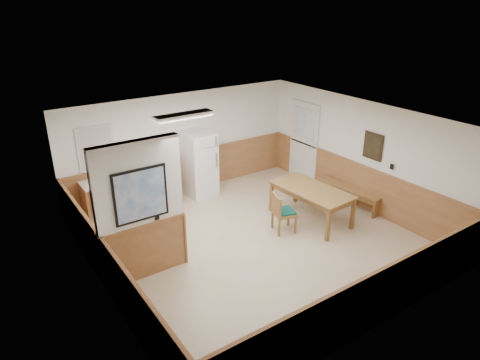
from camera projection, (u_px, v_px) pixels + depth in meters
ground at (255, 241)px, 8.67m from camera, size 6.00×6.00×0.00m
ceiling at (257, 122)px, 7.68m from camera, size 6.00×6.00×0.02m
back_wall at (183, 144)px, 10.45m from camera, size 6.00×0.02×2.50m
right_wall at (362, 155)px, 9.73m from camera, size 0.02×6.00×2.50m
left_wall at (100, 229)px, 6.62m from camera, size 0.02×6.00×2.50m
wainscot_back at (185, 172)px, 10.73m from camera, size 6.00×0.04×1.00m
wainscot_right at (358, 185)px, 10.01m from camera, size 0.04×6.00×1.00m
wainscot_left at (107, 269)px, 6.93m from camera, size 0.04×6.00×1.00m
partition_wall at (141, 213)px, 7.17m from camera, size 1.50×0.20×2.50m
kitchen_counter at (145, 189)px, 9.90m from camera, size 2.20×0.61×1.00m
exterior_door at (304, 142)px, 11.23m from camera, size 0.07×1.02×2.15m
kitchen_window at (96, 148)px, 9.23m from camera, size 0.80×0.04×1.00m
wall_painting at (373, 146)px, 9.36m from camera, size 0.04×0.50×0.60m
fluorescent_fixture at (184, 116)px, 8.27m from camera, size 1.20×0.30×0.09m
refrigerator at (199, 164)px, 10.47m from camera, size 0.74×0.75×1.58m
dining_table at (311, 193)px, 9.26m from camera, size 1.03×1.86×0.75m
dining_bench at (348, 191)px, 10.06m from camera, size 0.60×1.71×0.45m
dining_chair at (281, 210)px, 8.84m from camera, size 0.69×0.55×0.85m
fire_extinguisher at (171, 158)px, 9.98m from camera, size 0.15×0.15×0.47m
soap_bottle at (99, 176)px, 9.17m from camera, size 0.09×0.09×0.23m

